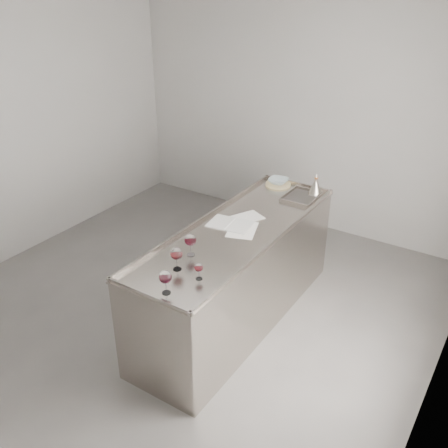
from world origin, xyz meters
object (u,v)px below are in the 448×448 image
Objects in this scene: wine_glass_middle at (176,254)px; notebook at (230,224)px; wine_funnel at (315,188)px; wine_glass_left at (190,240)px; wine_glass_small at (199,268)px; wine_glass_right at (165,278)px; counter at (237,275)px; ceramic_bowl at (278,181)px.

wine_glass_middle reaches higher than notebook.
wine_glass_left is at bearing -101.49° from wine_funnel.
wine_glass_middle is 1.41× the size of wine_glass_small.
wine_glass_right is 1.37× the size of wine_glass_small.
counter is 0.83m from wine_glass_left.
wine_glass_right is 0.29m from wine_glass_small.
wine_glass_left reaches higher than notebook.
counter is 1.21m from ceramic_bowl.
wine_glass_small is 0.90m from notebook.
counter is 13.44× the size of wine_glass_right.
notebook is at bearing 93.86° from wine_glass_middle.
wine_glass_left is at bearing 107.76° from wine_glass_right.
wine_glass_right is (0.16, -0.51, -0.00)m from wine_glass_left.
wine_funnel is at bearing 85.46° from wine_glass_right.
wine_glass_middle is 1.03× the size of wine_glass_right.
wine_glass_small is (0.25, -0.24, -0.04)m from wine_glass_left.
ceramic_bowl is at bearing 85.35° from notebook.
wine_glass_small is at bearing 71.79° from wine_glass_right.
wine_glass_small is at bearing -79.97° from ceramic_bowl.
wine_glass_middle is at bearing -94.28° from notebook.
wine_glass_right is at bearing -66.24° from wine_glass_middle.
wine_funnel is (0.34, 1.65, -0.06)m from wine_glass_left.
wine_glass_left is 0.45× the size of notebook.
wine_funnel is (0.17, 2.16, -0.06)m from wine_glass_right.
wine_glass_left reaches higher than wine_glass_small.
wine_glass_left is at bearing 136.23° from wine_glass_small.
notebook is (-0.02, 0.61, -0.13)m from wine_glass_left.
wine_glass_right is 1.14m from notebook.
counter is 13.08× the size of wine_glass_middle.
wine_glass_right is 2.17m from wine_funnel.
wine_glass_middle reaches higher than wine_glass_small.
wine_glass_left is 1.00× the size of wine_glass_middle.
wine_funnel is (0.30, 1.87, -0.06)m from wine_glass_middle.
counter is 1.00m from wine_glass_middle.
counter is at bearing 101.37° from wine_glass_small.
wine_glass_small reaches higher than ceramic_bowl.
ceramic_bowl is at bearing 100.03° from wine_glass_small.
wine_funnel reaches higher than ceramic_bowl.
wine_glass_left is 0.62m from notebook.
wine_glass_small is 0.32× the size of notebook.
notebook is at bearing 158.80° from counter.
wine_glass_left reaches higher than wine_glass_right.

